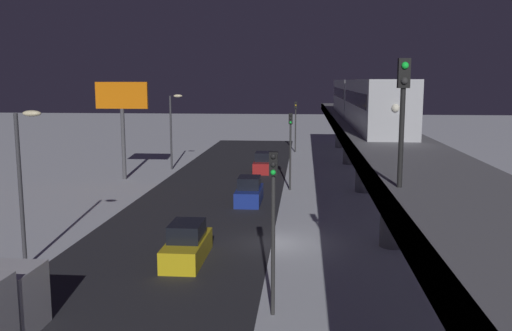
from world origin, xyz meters
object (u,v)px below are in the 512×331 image
object	(u,v)px
sedan_yellow	(187,245)
traffic_light_far	(296,119)
traffic_light_near	(273,210)
commercial_billboard	(122,105)
traffic_light_mid	(290,140)
sedan_blue	(249,192)
subway_train	(361,99)
rail_signal	(403,100)
sedan_red	(263,164)

from	to	relation	value
sedan_yellow	traffic_light_far	world-z (taller)	traffic_light_far
traffic_light_near	commercial_billboard	distance (m)	32.59
traffic_light_mid	commercial_billboard	xyz separation A→B (m)	(15.40, -3.89, 2.63)
sedan_blue	traffic_light_mid	size ratio (longest dim) A/B	0.69
sedan_yellow	traffic_light_near	bearing A→B (deg)	-52.69
traffic_light_near	traffic_light_mid	distance (m)	24.71
traffic_light_mid	subway_train	bearing A→B (deg)	-148.17
sedan_yellow	subway_train	bearing A→B (deg)	64.29
rail_signal	sedan_blue	size ratio (longest dim) A/B	0.91
subway_train	sedan_yellow	xyz separation A→B (m)	(10.73, 22.28, -6.67)
sedan_blue	commercial_billboard	world-z (taller)	commercial_billboard
rail_signal	commercial_billboard	bearing A→B (deg)	-58.19
rail_signal	traffic_light_near	xyz separation A→B (m)	(4.14, -2.91, -4.22)
traffic_light_near	traffic_light_mid	size ratio (longest dim) A/B	1.00
traffic_light_near	subway_train	bearing A→B (deg)	-101.96
sedan_red	sedan_blue	size ratio (longest dim) A/B	1.04
subway_train	sedan_blue	world-z (taller)	subway_train
rail_signal	traffic_light_near	size ratio (longest dim) A/B	0.62
sedan_red	traffic_light_near	distance (m)	34.19
subway_train	traffic_light_far	size ratio (longest dim) A/B	5.76
sedan_yellow	commercial_billboard	bearing A→B (deg)	115.50
sedan_blue	traffic_light_far	size ratio (longest dim) A/B	0.69
commercial_billboard	traffic_light_far	bearing A→B (deg)	-126.49
rail_signal	sedan_red	world-z (taller)	rail_signal
rail_signal	traffic_light_far	world-z (taller)	rail_signal
rail_signal	sedan_yellow	xyz separation A→B (m)	(8.84, -9.07, -7.62)
sedan_red	sedan_yellow	bearing A→B (deg)	-93.71
subway_train	commercial_billboard	bearing A→B (deg)	-0.40
traffic_light_mid	commercial_billboard	bearing A→B (deg)	-14.18
rail_signal	commercial_billboard	distance (m)	37.11
subway_train	sedan_yellow	bearing A→B (deg)	64.29
rail_signal	traffic_light_far	size ratio (longest dim) A/B	0.62
rail_signal	sedan_red	xyz separation A→B (m)	(7.04, -36.81, -7.63)
sedan_red	traffic_light_far	size ratio (longest dim) A/B	0.72
sedan_red	subway_train	bearing A→B (deg)	-31.40
sedan_yellow	commercial_billboard	size ratio (longest dim) A/B	0.53
sedan_red	traffic_light_mid	bearing A→B (deg)	-72.49
traffic_light_near	sedan_red	bearing A→B (deg)	-85.11
rail_signal	sedan_yellow	bearing A→B (deg)	-45.74
sedan_red	sedan_blue	xyz separation A→B (m)	(0.00, 14.23, 0.01)
sedan_yellow	sedan_blue	bearing A→B (deg)	82.40
sedan_red	traffic_light_near	size ratio (longest dim) A/B	0.72
rail_signal	traffic_light_mid	size ratio (longest dim) A/B	0.62
sedan_blue	traffic_light_mid	bearing A→B (deg)	60.09
sedan_blue	traffic_light_far	xyz separation A→B (m)	(-2.90, -29.75, 3.40)
rail_signal	sedan_blue	distance (m)	24.84
subway_train	sedan_yellow	world-z (taller)	subway_train
sedan_blue	traffic_light_mid	distance (m)	6.74
sedan_red	traffic_light_near	xyz separation A→B (m)	(-2.90, 33.90, 3.41)
traffic_light_far	sedan_red	bearing A→B (deg)	79.41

